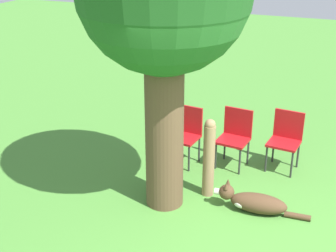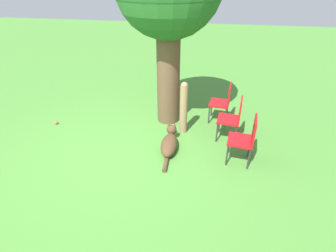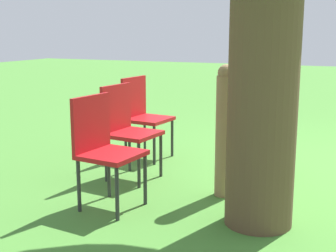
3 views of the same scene
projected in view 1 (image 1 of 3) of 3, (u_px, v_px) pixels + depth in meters
ground_plane at (250, 248)px, 5.34m from camera, size 30.00×30.00×0.00m
dog at (253, 202)px, 5.98m from camera, size 0.34×1.24×0.37m
fence_post at (209, 157)px, 6.19m from camera, size 0.16×0.16×1.11m
red_chair_0 at (286, 137)px, 6.92m from camera, size 0.47×0.48×0.88m
red_chair_1 at (235, 134)px, 7.01m from camera, size 0.47×0.48×0.88m
red_chair_2 at (186, 131)px, 7.10m from camera, size 0.47×0.48×0.88m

